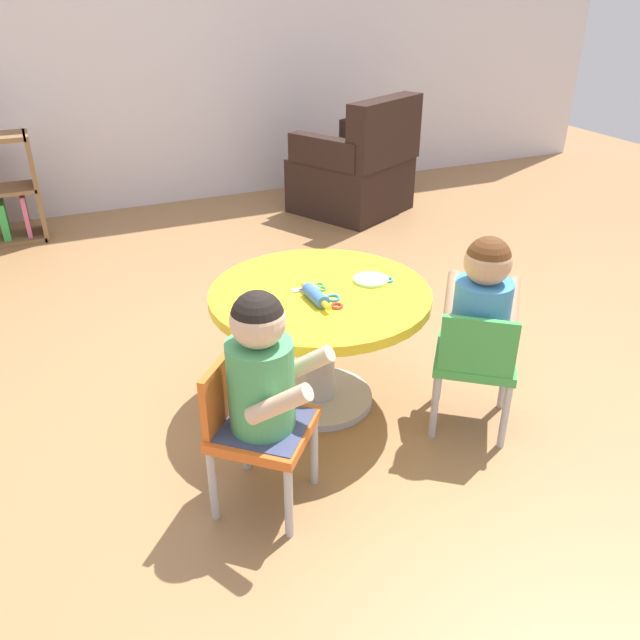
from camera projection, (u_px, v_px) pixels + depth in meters
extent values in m
plane|color=#9E7247|center=(320.00, 400.00, 2.74)|extent=(10.00, 10.00, 0.00)
cube|color=silver|center=(146.00, 6.00, 4.49)|extent=(8.00, 0.12, 2.80)
cylinder|color=silver|center=(320.00, 397.00, 2.73)|extent=(0.44, 0.44, 0.03)
cylinder|color=silver|center=(320.00, 352.00, 2.63)|extent=(0.12, 0.12, 0.47)
cylinder|color=yellow|center=(320.00, 295.00, 2.50)|extent=(0.86, 0.86, 0.04)
cylinder|color=#B7B7BC|center=(289.00, 502.00, 2.01)|extent=(0.03, 0.03, 0.28)
cylinder|color=#B7B7BC|center=(314.00, 451.00, 2.23)|extent=(0.03, 0.03, 0.28)
cylinder|color=#B7B7BC|center=(213.00, 485.00, 2.08)|extent=(0.03, 0.03, 0.28)
cylinder|color=#B7B7BC|center=(245.00, 436.00, 2.30)|extent=(0.03, 0.03, 0.28)
cube|color=orange|center=(263.00, 429.00, 2.08)|extent=(0.42, 0.42, 0.04)
cube|color=orange|center=(222.00, 389.00, 2.06)|extent=(0.20, 0.22, 0.22)
cube|color=#3F4772|center=(263.00, 429.00, 2.08)|extent=(0.38, 0.38, 0.04)
cylinder|color=#4CA566|center=(261.00, 385.00, 2.00)|extent=(0.21, 0.21, 0.30)
sphere|color=beige|center=(258.00, 321.00, 1.89)|extent=(0.17, 0.17, 0.17)
sphere|color=black|center=(258.00, 317.00, 1.89)|extent=(0.16, 0.16, 0.16)
cylinder|color=beige|center=(279.00, 404.00, 1.87)|extent=(0.20, 0.18, 0.17)
cylinder|color=beige|center=(303.00, 366.00, 2.06)|extent=(0.20, 0.18, 0.17)
cylinder|color=#B7B7BC|center=(504.00, 379.00, 2.63)|extent=(0.03, 0.03, 0.28)
cylinder|color=#B7B7BC|center=(440.00, 371.00, 2.68)|extent=(0.03, 0.03, 0.28)
cylinder|color=#B7B7BC|center=(505.00, 416.00, 2.41)|extent=(0.03, 0.03, 0.28)
cylinder|color=#B7B7BC|center=(435.00, 406.00, 2.46)|extent=(0.03, 0.03, 0.28)
cube|color=green|center=(475.00, 358.00, 2.47)|extent=(0.42, 0.42, 0.04)
cube|color=green|center=(478.00, 347.00, 2.29)|extent=(0.23, 0.18, 0.22)
cube|color=#3F4772|center=(475.00, 358.00, 2.47)|extent=(0.38, 0.38, 0.04)
cylinder|color=#3F8CCC|center=(480.00, 318.00, 2.39)|extent=(0.21, 0.21, 0.30)
sphere|color=tan|center=(488.00, 262.00, 2.28)|extent=(0.17, 0.17, 0.17)
sphere|color=#593319|center=(488.00, 259.00, 2.27)|extent=(0.16, 0.16, 0.16)
cylinder|color=tan|center=(511.00, 304.00, 2.44)|extent=(0.17, 0.20, 0.17)
cylinder|color=tan|center=(453.00, 298.00, 2.49)|extent=(0.17, 0.20, 0.17)
cube|color=olive|center=(36.00, 186.00, 4.29)|extent=(0.03, 0.28, 0.70)
cube|color=green|center=(4.00, 219.00, 4.30)|extent=(0.04, 0.20, 0.24)
cube|color=#D8668C|center=(26.00, 214.00, 4.34)|extent=(0.03, 0.20, 0.28)
cube|color=black|center=(350.00, 184.00, 4.85)|extent=(0.94, 0.94, 0.40)
cube|color=black|center=(385.00, 132.00, 4.49)|extent=(0.70, 0.46, 0.45)
cube|color=black|center=(375.00, 137.00, 4.91)|extent=(0.38, 0.58, 0.20)
cube|color=black|center=(325.00, 152.00, 4.50)|extent=(0.38, 0.58, 0.20)
cylinder|color=#3F72CC|center=(315.00, 295.00, 2.40)|extent=(0.05, 0.14, 0.05)
cylinder|color=yellow|center=(305.00, 286.00, 2.47)|extent=(0.02, 0.05, 0.02)
cylinder|color=yellow|center=(326.00, 306.00, 2.33)|extent=(0.02, 0.05, 0.02)
cube|color=silver|center=(306.00, 289.00, 2.50)|extent=(0.11, 0.02, 0.01)
cube|color=silver|center=(306.00, 289.00, 2.50)|extent=(0.11, 0.05, 0.01)
torus|color=green|center=(319.00, 285.00, 2.53)|extent=(0.04, 0.04, 0.01)
torus|color=green|center=(322.00, 289.00, 2.50)|extent=(0.04, 0.04, 0.01)
cylinder|color=#B2E58C|center=(371.00, 280.00, 2.57)|extent=(0.14, 0.14, 0.01)
torus|color=#3F99D8|center=(387.00, 280.00, 2.57)|extent=(0.05, 0.05, 0.01)
torus|color=#3F99D8|center=(333.00, 298.00, 2.43)|extent=(0.06, 0.06, 0.01)
torus|color=red|center=(336.00, 306.00, 2.37)|extent=(0.05, 0.05, 0.01)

